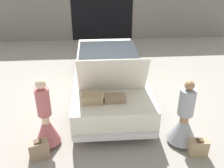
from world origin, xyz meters
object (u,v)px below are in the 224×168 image
object	(u,v)px
suitcase_beside_left_person	(39,150)
suitcase_beside_right_person	(198,147)
person_left	(46,122)
person_right	(184,122)
car	(109,74)

from	to	relation	value
suitcase_beside_left_person	suitcase_beside_right_person	distance (m)	3.39
person_left	person_right	world-z (taller)	person_left
suitcase_beside_right_person	person_right	bearing A→B (deg)	117.86
person_left	person_right	bearing A→B (deg)	72.54
car	person_right	world-z (taller)	car
person_right	suitcase_beside_right_person	bearing A→B (deg)	-152.52
person_left	suitcase_beside_right_person	distance (m)	3.33
car	person_right	bearing A→B (deg)	-58.94
person_right	suitcase_beside_left_person	bearing A→B (deg)	94.74
person_right	suitcase_beside_left_person	xyz separation A→B (m)	(-3.16, -0.28, -0.34)
person_left	suitcase_beside_left_person	xyz separation A→B (m)	(-0.13, -0.43, -0.38)
suitcase_beside_left_person	suitcase_beside_right_person	bearing A→B (deg)	-2.59
person_right	suitcase_beside_right_person	size ratio (longest dim) A/B	3.86
suitcase_beside_left_person	suitcase_beside_right_person	world-z (taller)	suitcase_beside_left_person
suitcase_beside_right_person	car	bearing A→B (deg)	120.60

